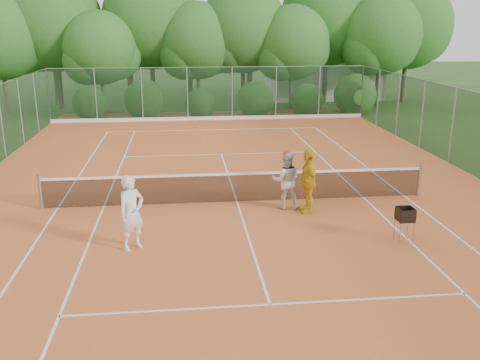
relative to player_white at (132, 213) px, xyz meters
name	(u,v)px	position (x,y,z in m)	size (l,w,h in m)	color
ground	(237,203)	(2.94, 3.28, -0.97)	(120.00, 120.00, 0.00)	#2A4B1A
clay_court	(237,202)	(2.94, 3.28, -0.96)	(18.00, 36.00, 0.02)	#D36830
club_building	(323,77)	(11.94, 27.28, 0.53)	(8.00, 5.00, 3.00)	beige
tennis_net	(237,187)	(2.94, 3.28, -0.43)	(11.97, 0.10, 1.10)	gray
player_white	(132,213)	(0.00, 0.00, 0.00)	(0.69, 0.45, 1.89)	white
player_center_grp	(286,180)	(4.35, 2.58, -0.06)	(0.91, 0.75, 1.78)	beige
player_yellow	(308,181)	(4.93, 2.19, 0.01)	(1.12, 0.47, 1.91)	gold
ball_hopper	(405,215)	(6.87, -0.31, -0.22)	(0.40, 0.40, 0.91)	gray
stray_ball_a	(200,127)	(2.23, 15.80, -0.91)	(0.07, 0.07, 0.07)	#BEE134
stray_ball_b	(235,128)	(4.07, 15.26, -0.91)	(0.07, 0.07, 0.07)	#CDD130
stray_ball_c	(205,140)	(2.35, 12.60, -0.91)	(0.07, 0.07, 0.07)	yellow
court_markings	(237,202)	(2.94, 3.28, -0.94)	(11.03, 23.83, 0.01)	white
fence_back	(210,94)	(2.94, 18.28, 0.55)	(18.07, 0.07, 3.00)	#19381E
tropical_treeline	(227,28)	(4.37, 23.51, 4.15)	(32.10, 8.49, 15.03)	brown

